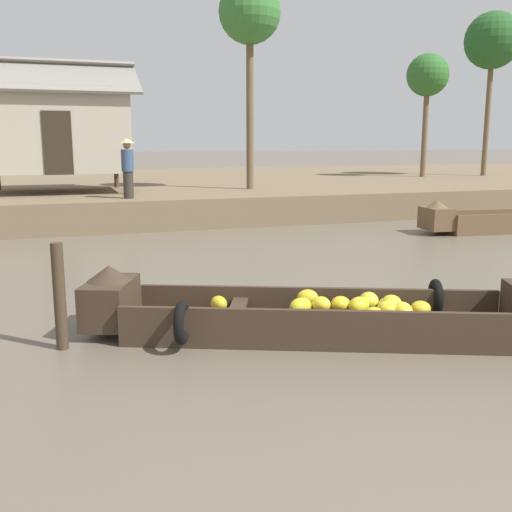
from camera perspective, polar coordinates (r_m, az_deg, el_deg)
The scene contains 9 objects.
ground_plane at distance 11.04m, azimuth -8.13°, elevation -1.70°, with size 300.00×300.00×0.00m, color #665B4C.
riverbank_strip at distance 25.94m, azimuth -14.56°, elevation 6.23°, with size 160.00×20.00×0.86m, color #756047.
banana_boat at distance 7.43m, azimuth 6.41°, elevation -5.58°, with size 5.74×3.15×0.87m.
stilt_house_mid_right at distance 19.65m, azimuth -18.77°, elevation 11.61°, with size 4.90×3.69×4.02m.
palm_tree_near at distance 30.47m, azimuth 21.93°, elevation 18.68°, with size 2.54×2.54×7.38m.
palm_tree_mid at distance 28.36m, azimuth 16.27°, elevation 16.30°, with size 1.86×1.86×5.42m.
palm_tree_far at distance 20.30m, azimuth -0.61°, elevation 22.24°, with size 2.00×2.00×6.63m.
vendor_person at distance 16.88m, azimuth -12.32°, elevation 8.60°, with size 0.44×0.44×1.66m.
mooring_post at distance 7.21m, azimuth -18.48°, elevation -3.75°, with size 0.14×0.14×1.27m, color #423323.
Camera 1 is at (-1.98, -0.59, 2.39)m, focal length 41.34 mm.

